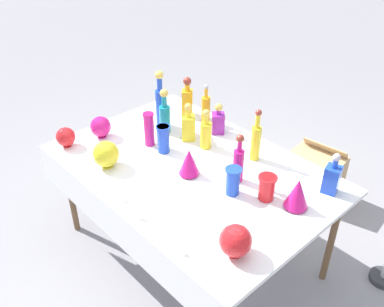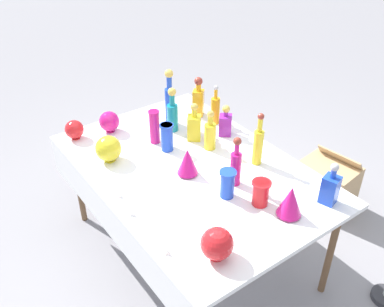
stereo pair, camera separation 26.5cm
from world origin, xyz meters
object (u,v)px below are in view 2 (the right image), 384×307
(square_decanter_1, at_px, (198,99))
(round_bowl_1, at_px, (109,121))
(round_bowl_3, at_px, (74,129))
(cardboard_box_behind_left, at_px, (326,185))
(fluted_vase_0, at_px, (290,201))
(slender_vase_0, at_px, (261,192))
(tall_bottle_1, at_px, (258,144))
(tall_bottle_0, at_px, (210,134))
(tall_bottle_5, at_px, (215,109))
(slender_vase_2, at_px, (154,126))
(tall_bottle_4, at_px, (236,165))
(round_bowl_0, at_px, (217,244))
(square_decanter_0, at_px, (330,188))
(tall_bottle_2, at_px, (170,100))
(round_bowl_2, at_px, (108,149))
(tall_bottle_3, at_px, (172,113))
(square_decanter_3, at_px, (225,123))
(fluted_vase_1, at_px, (188,162))
(slender_vase_3, at_px, (227,183))
(slender_vase_1, at_px, (167,136))
(square_decanter_2, at_px, (194,125))

(square_decanter_1, relative_size, round_bowl_1, 2.03)
(round_bowl_1, height_order, round_bowl_3, round_bowl_1)
(cardboard_box_behind_left, bearing_deg, fluted_vase_0, -65.70)
(slender_vase_0, bearing_deg, tall_bottle_1, 139.59)
(tall_bottle_0, relative_size, tall_bottle_5, 0.95)
(slender_vase_2, bearing_deg, tall_bottle_4, 11.61)
(round_bowl_1, bearing_deg, tall_bottle_5, 63.47)
(square_decanter_1, distance_m, cardboard_box_behind_left, 1.26)
(tall_bottle_4, distance_m, round_bowl_3, 1.19)
(tall_bottle_4, xyz_separation_m, fluted_vase_0, (0.39, 0.05, -0.03))
(tall_bottle_0, relative_size, round_bowl_0, 1.67)
(square_decanter_0, relative_size, fluted_vase_0, 1.39)
(square_decanter_0, bearing_deg, tall_bottle_2, -170.16)
(round_bowl_0, height_order, round_bowl_2, round_bowl_2)
(tall_bottle_3, xyz_separation_m, tall_bottle_4, (0.74, -0.05, -0.01))
(tall_bottle_2, distance_m, slender_vase_2, 0.29)
(round_bowl_1, bearing_deg, tall_bottle_0, 36.59)
(tall_bottle_4, xyz_separation_m, slender_vase_2, (-0.68, -0.14, -0.01))
(tall_bottle_2, relative_size, round_bowl_1, 2.77)
(tall_bottle_3, bearing_deg, slender_vase_2, -71.49)
(square_decanter_0, xyz_separation_m, square_decanter_3, (-0.92, 0.00, -0.01))
(tall_bottle_5, xyz_separation_m, square_decanter_0, (1.09, -0.05, -0.01))
(slender_vase_2, height_order, fluted_vase_1, slender_vase_2)
(square_decanter_1, distance_m, slender_vase_2, 0.50)
(slender_vase_0, height_order, slender_vase_3, slender_vase_3)
(tall_bottle_0, distance_m, fluted_vase_0, 0.79)
(square_decanter_3, height_order, cardboard_box_behind_left, square_decanter_3)
(tall_bottle_4, relative_size, round_bowl_2, 1.82)
(square_decanter_1, height_order, round_bowl_1, square_decanter_1)
(slender_vase_1, relative_size, round_bowl_2, 1.10)
(round_bowl_3, bearing_deg, round_bowl_0, 4.52)
(tall_bottle_3, xyz_separation_m, fluted_vase_1, (0.50, -0.22, -0.04))
(tall_bottle_5, bearing_deg, tall_bottle_2, -125.49)
(tall_bottle_4, bearing_deg, square_decanter_3, 146.33)
(tall_bottle_0, distance_m, tall_bottle_4, 0.41)
(tall_bottle_4, bearing_deg, round_bowl_0, -48.93)
(slender_vase_0, relative_size, fluted_vase_1, 0.85)
(tall_bottle_4, height_order, square_decanter_2, tall_bottle_4)
(tall_bottle_0, relative_size, tall_bottle_1, 0.79)
(tall_bottle_1, distance_m, tall_bottle_3, 0.69)
(fluted_vase_0, xyz_separation_m, fluted_vase_1, (-0.63, -0.23, -0.00))
(square_decanter_1, bearing_deg, slender_vase_2, -73.33)
(square_decanter_1, bearing_deg, fluted_vase_1, -41.35)
(slender_vase_0, bearing_deg, slender_vase_2, -171.80)
(tall_bottle_5, distance_m, slender_vase_0, 0.95)
(slender_vase_0, distance_m, slender_vase_1, 0.78)
(fluted_vase_0, relative_size, round_bowl_1, 1.24)
(square_decanter_2, xyz_separation_m, round_bowl_3, (-0.49, -0.67, -0.03))
(slender_vase_3, height_order, cardboard_box_behind_left, slender_vase_3)
(tall_bottle_0, xyz_separation_m, round_bowl_0, (0.79, -0.57, -0.02))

